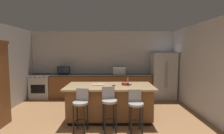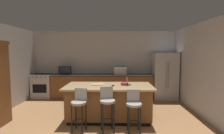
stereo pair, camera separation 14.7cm
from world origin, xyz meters
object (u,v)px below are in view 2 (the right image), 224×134
bar_stool_left (79,106)px  bar_stool_center (107,105)px  range_oven (43,86)px  bar_stool_right (134,107)px  microwave (120,71)px  fruit_bowl (125,84)px  tv_remote (129,85)px  kitchen_island (109,102)px  refrigerator (164,76)px  cutting_board (98,84)px  tv_monitor (65,71)px  cell_phone (113,86)px

bar_stool_left → bar_stool_center: bearing=8.5°
range_oven → bar_stool_right: bar_stool_right is taller
microwave → bar_stool_center: bearing=-97.1°
bar_stool_left → bar_stool_center: 0.64m
fruit_bowl → tv_remote: size_ratio=1.23×
bar_stool_center → fruit_bowl: (0.43, 0.79, 0.34)m
kitchen_island → bar_stool_left: (-0.64, -0.71, 0.11)m
refrigerator → bar_stool_center: bearing=-126.1°
fruit_bowl → bar_stool_right: bearing=-78.6°
bar_stool_center → cutting_board: size_ratio=2.94×
range_oven → tv_monitor: tv_monitor is taller
range_oven → tv_monitor: bearing=-3.2°
tv_monitor → tv_remote: 3.17m
microwave → cell_phone: microwave is taller
bar_stool_right → cell_phone: (-0.48, 0.69, 0.36)m
refrigerator → tv_remote: size_ratio=10.42×
refrigerator → tv_remote: (-1.54, -2.13, 0.04)m
range_oven → cutting_board: 3.22m
tv_remote → cutting_board: 0.84m
tv_monitor → bar_stool_right: 3.78m
kitchen_island → refrigerator: bearing=45.8°
tv_monitor → bar_stool_left: bearing=-67.8°
kitchen_island → fruit_bowl: size_ratio=10.98×
microwave → fruit_bowl: (0.06, -2.12, -0.11)m
tv_monitor → cell_phone: 2.91m
cell_phone → cutting_board: (-0.42, 0.15, 0.01)m
kitchen_island → tv_remote: bearing=-0.0°
bar_stool_right → cutting_board: bar_stool_right is taller
range_oven → bar_stool_center: 3.98m
bar_stool_right → bar_stool_center: bearing=175.5°
kitchen_island → fruit_bowl: fruit_bowl is taller
bar_stool_left → refrigerator: bearing=55.4°
bar_stool_left → bar_stool_right: bar_stool_left is taller
bar_stool_left → tv_monitor: bearing=121.2°
bar_stool_center → cell_phone: bearing=68.8°
kitchen_island → bar_stool_center: bearing=-90.5°
refrigerator → tv_remote: refrigerator is taller
tv_monitor → bar_stool_left: tv_monitor is taller
bar_stool_left → fruit_bowl: 1.37m
bar_stool_left → range_oven: bearing=134.6°
tv_monitor → fruit_bowl: size_ratio=2.35×
microwave → bar_stool_right: microwave is taller
refrigerator → bar_stool_center: size_ratio=1.75×
range_oven → bar_stool_right: bearing=-41.6°
refrigerator → cell_phone: 2.94m
refrigerator → range_oven: refrigerator is taller
kitchen_island → cutting_board: size_ratio=6.68×
microwave → cell_phone: bearing=-96.3°
bar_stool_center → cutting_board: (-0.30, 0.81, 0.32)m
range_oven → tv_monitor: 1.09m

